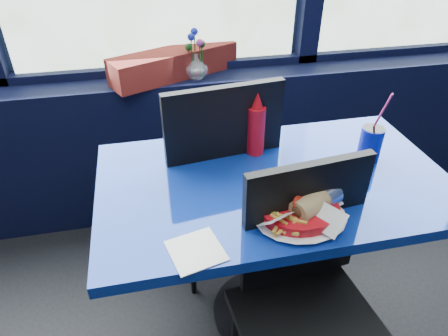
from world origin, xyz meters
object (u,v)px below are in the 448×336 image
soda_cup (370,143)px  ketchup_bottle (256,127)px  chair_near_back (221,170)px  planter_box (175,63)px  food_basket (303,212)px  near_table (271,218)px  flower_vase (196,64)px  chair_near_front (307,291)px

soda_cup → ketchup_bottle: bearing=161.2°
chair_near_back → planter_box: chair_near_back is taller
ketchup_bottle → food_basket: bearing=-85.2°
food_basket → planter_box: bearing=100.4°
near_table → chair_near_back: (-0.12, 0.31, 0.02)m
flower_vase → near_table: bearing=-80.4°
planter_box → soda_cup: bearing=-78.0°
flower_vase → soda_cup: flower_vase is taller
ketchup_bottle → soda_cup: size_ratio=0.89×
planter_box → soda_cup: soda_cup is taller
chair_near_front → soda_cup: size_ratio=3.43×
chair_near_back → planter_box: 0.64m
chair_near_front → soda_cup: (0.35, 0.36, 0.28)m
ketchup_bottle → soda_cup: soda_cup is taller
near_table → planter_box: planter_box is taller
food_basket → ketchup_bottle: ketchup_bottle is taller
near_table → ketchup_bottle: 0.34m
chair_near_back → food_basket: (0.13, -0.53, 0.19)m
near_table → flower_vase: flower_vase is taller
planter_box → soda_cup: 1.03m
flower_vase → food_basket: 1.06m
near_table → chair_near_back: size_ratio=1.17×
chair_near_front → food_basket: bearing=88.4°
chair_near_back → flower_vase: bearing=-94.9°
planter_box → flower_vase: size_ratio=2.70×
food_basket → flower_vase: bearing=95.7°
flower_vase → food_basket: size_ratio=0.93×
near_table → food_basket: size_ratio=4.66×
flower_vase → ketchup_bottle: (0.12, -0.65, -0.02)m
planter_box → food_basket: planter_box is taller
chair_near_back → soda_cup: size_ratio=3.75×
flower_vase → planter_box: bearing=152.2°
flower_vase → soda_cup: bearing=-56.8°
planter_box → chair_near_back: bearing=-102.4°
chair_near_front → chair_near_back: chair_near_back is taller
flower_vase → ketchup_bottle: size_ratio=0.99×
near_table → chair_near_front: 0.32m
chair_near_back → soda_cup: (0.49, -0.27, 0.23)m
flower_vase → food_basket: (0.15, -1.04, -0.09)m
ketchup_bottle → soda_cup: (0.39, -0.13, -0.04)m
ketchup_bottle → chair_near_front: bearing=-85.3°
chair_near_back → near_table: bearing=104.5°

